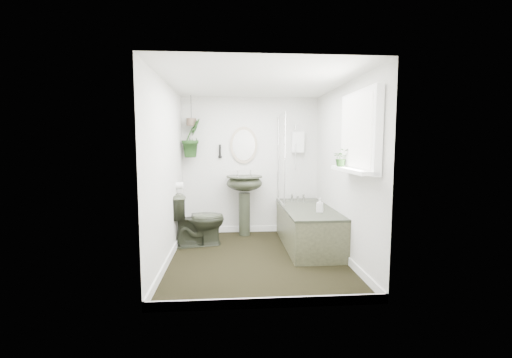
{
  "coord_description": "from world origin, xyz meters",
  "views": [
    {
      "loc": [
        -0.34,
        -4.42,
        1.53
      ],
      "look_at": [
        0.0,
        0.15,
        1.05
      ],
      "focal_mm": 24.0,
      "sensor_mm": 36.0,
      "label": 1
    }
  ],
  "objects": [
    {
      "name": "sill_plant",
      "position": [
        0.99,
        -0.4,
        1.36
      ],
      "size": [
        0.23,
        0.21,
        0.21
      ],
      "primitive_type": "imported",
      "rotation": [
        0.0,
        0.0,
        -0.24
      ],
      "color": "black",
      "rests_on": "window_sill"
    },
    {
      "name": "bath_screen",
      "position": [
        0.47,
        0.99,
        1.28
      ],
      "size": [
        0.04,
        0.72,
        1.4
      ],
      "primitive_type": null,
      "color": "silver",
      "rests_on": "bathtub"
    },
    {
      "name": "toilet",
      "position": [
        -0.83,
        0.66,
        0.39
      ],
      "size": [
        0.84,
        0.59,
        0.78
      ],
      "primitive_type": "imported",
      "rotation": [
        0.0,
        0.0,
        1.78
      ],
      "color": "#282D20",
      "rests_on": "floor"
    },
    {
      "name": "wall_left",
      "position": [
        -1.16,
        0.0,
        1.15
      ],
      "size": [
        0.02,
        2.8,
        2.3
      ],
      "primitive_type": "cube",
      "color": "silver",
      "rests_on": "ground"
    },
    {
      "name": "shower_box",
      "position": [
        0.8,
        1.34,
        1.55
      ],
      "size": [
        0.2,
        0.1,
        0.35
      ],
      "primitive_type": "cube",
      "color": "white",
      "rests_on": "wall_back"
    },
    {
      "name": "window_blinds",
      "position": [
        1.04,
        -0.7,
        1.65
      ],
      "size": [
        0.01,
        0.86,
        0.76
      ],
      "primitive_type": "cube",
      "color": "white",
      "rests_on": "wall_right"
    },
    {
      "name": "pedestal_sink",
      "position": [
        -0.12,
        1.18,
        0.5
      ],
      "size": [
        0.68,
        0.61,
        1.01
      ],
      "primitive_type": null,
      "rotation": [
        0.0,
        0.0,
        -0.2
      ],
      "color": "#282D20",
      "rests_on": "floor"
    },
    {
      "name": "window_recess",
      "position": [
        1.09,
        -0.7,
        1.65
      ],
      "size": [
        0.08,
        1.0,
        0.9
      ],
      "primitive_type": "cube",
      "color": "white",
      "rests_on": "wall_right"
    },
    {
      "name": "wall_right",
      "position": [
        1.16,
        0.0,
        1.15
      ],
      "size": [
        0.02,
        2.8,
        2.3
      ],
      "primitive_type": "cube",
      "color": "silver",
      "rests_on": "ground"
    },
    {
      "name": "toilet_roll_holder",
      "position": [
        -1.1,
        0.7,
        0.9
      ],
      "size": [
        0.11,
        0.11,
        0.11
      ],
      "primitive_type": "cylinder",
      "rotation": [
        0.0,
        1.57,
        0.0
      ],
      "color": "white",
      "rests_on": "wall_left"
    },
    {
      "name": "floor",
      "position": [
        0.0,
        0.0,
        -0.01
      ],
      "size": [
        2.3,
        2.8,
        0.02
      ],
      "primitive_type": "cube",
      "color": "black",
      "rests_on": "ground"
    },
    {
      "name": "hanging_pot",
      "position": [
        -0.97,
        1.25,
        1.87
      ],
      "size": [
        0.16,
        0.16,
        0.12
      ],
      "primitive_type": "cylinder",
      "color": "brown",
      "rests_on": "ceiling"
    },
    {
      "name": "wall_front",
      "position": [
        0.0,
        -1.41,
        1.15
      ],
      "size": [
        2.3,
        0.02,
        2.3
      ],
      "primitive_type": "cube",
      "color": "silver",
      "rests_on": "ground"
    },
    {
      "name": "oval_mirror",
      "position": [
        -0.12,
        1.37,
        1.5
      ],
      "size": [
        0.46,
        0.03,
        0.62
      ],
      "primitive_type": "ellipsoid",
      "color": "tan",
      "rests_on": "wall_back"
    },
    {
      "name": "window_sill",
      "position": [
        1.02,
        -0.7,
        1.23
      ],
      "size": [
        0.18,
        1.0,
        0.04
      ],
      "primitive_type": "cube",
      "color": "white",
      "rests_on": "wall_right"
    },
    {
      "name": "skirting",
      "position": [
        0.0,
        0.0,
        0.05
      ],
      "size": [
        2.3,
        2.8,
        0.1
      ],
      "primitive_type": "cube",
      "color": "white",
      "rests_on": "floor"
    },
    {
      "name": "soap_bottle",
      "position": [
        0.89,
        0.17,
        0.68
      ],
      "size": [
        0.11,
        0.11,
        0.2
      ],
      "primitive_type": "imported",
      "rotation": [
        0.0,
        0.0,
        -0.34
      ],
      "color": "black",
      "rests_on": "bathtub"
    },
    {
      "name": "wall_back",
      "position": [
        0.0,
        1.41,
        1.15
      ],
      "size": [
        2.3,
        0.02,
        2.3
      ],
      "primitive_type": "cube",
      "color": "silver",
      "rests_on": "ground"
    },
    {
      "name": "ceiling",
      "position": [
        0.0,
        0.0,
        2.31
      ],
      "size": [
        2.3,
        2.8,
        0.02
      ],
      "primitive_type": "cube",
      "color": "white",
      "rests_on": "ground"
    },
    {
      "name": "hanging_plant",
      "position": [
        -0.97,
        1.25,
        1.62
      ],
      "size": [
        0.43,
        0.44,
        0.63
      ],
      "primitive_type": "imported",
      "rotation": [
        0.0,
        0.0,
        0.95
      ],
      "color": "black",
      "rests_on": "ceiling"
    },
    {
      "name": "wall_sconce",
      "position": [
        -0.52,
        1.36,
        1.4
      ],
      "size": [
        0.04,
        0.04,
        0.22
      ],
      "primitive_type": "cylinder",
      "color": "black",
      "rests_on": "wall_back"
    },
    {
      "name": "bathtub",
      "position": [
        0.8,
        0.5,
        0.29
      ],
      "size": [
        0.72,
        1.72,
        0.58
      ],
      "primitive_type": null,
      "color": "#282D20",
      "rests_on": "floor"
    }
  ]
}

